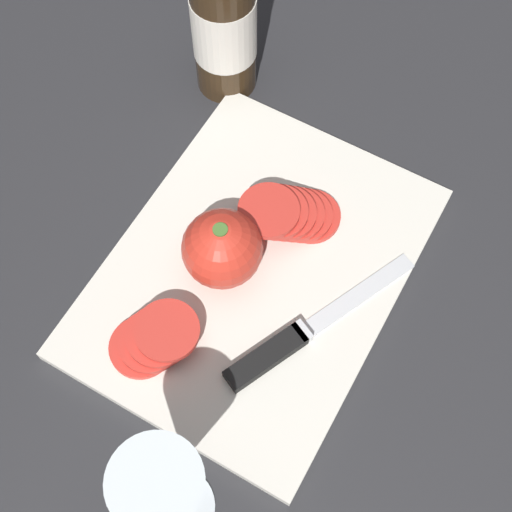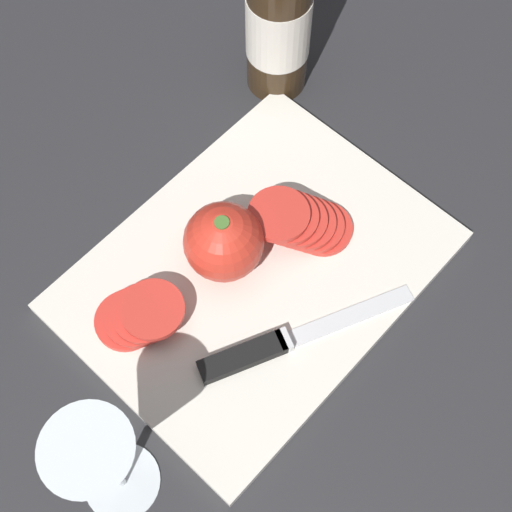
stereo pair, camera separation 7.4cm
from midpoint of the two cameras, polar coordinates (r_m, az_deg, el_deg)
The scene contains 8 objects.
ground_plane at distance 0.79m, azimuth 0.02°, elevation -1.33°, with size 3.00×3.00×0.00m, color #28282B.
cutting_board at distance 0.78m, azimuth -2.72°, elevation -1.51°, with size 0.39×0.30×0.02m.
wine_bottle at distance 0.84m, azimuth -5.27°, elevation 18.56°, with size 0.08×0.08×0.33m.
wine_glass at distance 0.62m, azimuth -11.05°, elevation -18.38°, with size 0.08×0.08×0.17m.
whole_tomato at distance 0.73m, azimuth -5.61°, elevation 0.28°, with size 0.08×0.08×0.09m.
knife at distance 0.73m, azimuth -0.76°, elevation -7.53°, with size 0.22×0.12×0.01m.
tomato_slice_stack_near at distance 0.77m, azimuth 0.04°, elevation 3.15°, with size 0.10×0.10×0.04m.
tomato_slice_stack_far at distance 0.74m, azimuth -11.03°, elevation -6.84°, with size 0.09×0.09×0.03m.
Camera 1 is at (0.31, 0.13, 0.71)m, focal length 50.00 mm.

